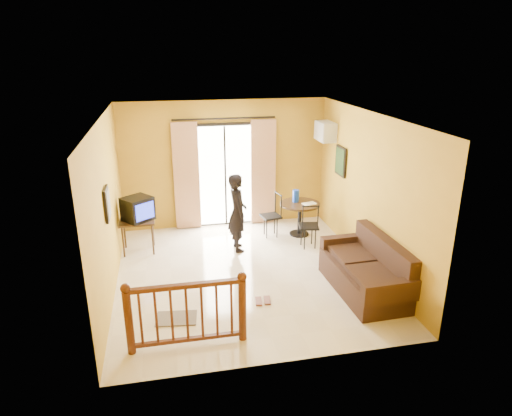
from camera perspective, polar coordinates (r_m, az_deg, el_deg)
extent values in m
plane|color=beige|center=(8.28, -1.27, -8.18)|extent=(5.00, 5.00, 0.00)
plane|color=white|center=(7.41, -1.43, 11.37)|extent=(5.00, 5.00, 0.00)
plane|color=#B78C23|center=(10.10, -3.94, 5.45)|extent=(4.50, 0.00, 4.50)
plane|color=#B78C23|center=(5.47, 3.47, -7.11)|extent=(4.50, 0.00, 4.50)
plane|color=#B78C23|center=(7.67, -18.10, -0.09)|extent=(0.00, 5.00, 5.00)
plane|color=#B78C23|center=(8.41, 13.91, 2.01)|extent=(0.00, 5.00, 5.00)
cube|color=black|center=(10.15, -3.90, 4.06)|extent=(1.34, 0.03, 2.34)
cube|color=white|center=(10.12, -3.87, 4.01)|extent=(1.20, 0.04, 2.20)
cube|color=black|center=(10.10, -3.85, 3.98)|extent=(0.04, 0.02, 2.20)
cube|color=beige|center=(9.98, -8.68, 3.91)|extent=(0.55, 0.08, 2.35)
cube|color=beige|center=(10.20, 0.91, 4.48)|extent=(0.55, 0.08, 2.35)
cylinder|color=black|center=(9.81, -4.00, 11.10)|extent=(2.20, 0.04, 0.04)
cube|color=black|center=(9.19, -14.65, -1.56)|extent=(0.67, 0.56, 0.04)
cylinder|color=black|center=(9.12, -16.27, -4.06)|extent=(0.04, 0.04, 0.64)
cylinder|color=black|center=(9.08, -12.78, -3.83)|extent=(0.04, 0.04, 0.64)
cylinder|color=black|center=(9.53, -16.10, -3.01)|extent=(0.04, 0.04, 0.64)
cylinder|color=black|center=(9.50, -12.76, -2.79)|extent=(0.04, 0.04, 0.64)
cube|color=black|center=(9.10, -14.59, -0.08)|extent=(0.68, 0.67, 0.46)
cube|color=#2638E7|center=(8.92, -13.72, -0.41)|extent=(0.33, 0.26, 0.33)
cube|color=black|center=(7.44, -18.13, 0.51)|extent=(0.04, 0.42, 0.52)
cube|color=#544F48|center=(7.43, -17.94, 0.52)|extent=(0.01, 0.34, 0.44)
cylinder|color=black|center=(9.72, 5.52, 0.50)|extent=(0.86, 0.86, 0.04)
cylinder|color=black|center=(9.84, 5.46, -1.42)|extent=(0.08, 0.08, 0.70)
cylinder|color=black|center=(9.96, 5.40, -3.21)|extent=(0.42, 0.42, 0.03)
cylinder|color=blue|center=(9.75, 5.00, 1.51)|extent=(0.14, 0.14, 0.26)
cube|color=white|center=(9.67, 6.68, 0.54)|extent=(0.32, 0.25, 0.02)
cube|color=silver|center=(9.93, 8.68, 9.45)|extent=(0.30, 0.60, 0.40)
cube|color=gray|center=(9.88, 7.85, 9.44)|extent=(0.02, 0.56, 0.36)
cube|color=black|center=(9.48, 10.55, 5.78)|extent=(0.04, 0.50, 0.60)
cube|color=black|center=(9.47, 10.41, 5.77)|extent=(0.01, 0.42, 0.52)
cube|color=black|center=(8.48, 11.36, -5.14)|extent=(0.48, 0.87, 0.04)
cube|color=black|center=(8.59, 11.24, -6.66)|extent=(0.44, 0.83, 0.03)
cube|color=black|center=(8.17, 11.05, -7.54)|extent=(0.05, 0.05, 0.37)
cube|color=black|center=(8.32, 13.52, -7.22)|extent=(0.05, 0.05, 0.37)
cube|color=black|center=(8.81, 9.16, -5.34)|extent=(0.05, 0.05, 0.37)
cube|color=black|center=(8.95, 11.47, -5.08)|extent=(0.05, 0.05, 0.37)
imported|color=#5C2C1F|center=(8.48, 11.30, -4.75)|extent=(0.23, 0.23, 0.06)
cube|color=#311C13|center=(7.84, 13.31, -8.61)|extent=(0.95, 1.81, 0.44)
cube|color=#311C13|center=(7.81, 15.77, -5.76)|extent=(0.26, 1.79, 0.61)
cube|color=#311C13|center=(7.05, 16.41, -10.02)|extent=(0.90, 0.21, 0.33)
cube|color=#311C13|center=(8.44, 11.02, -4.48)|extent=(0.90, 0.21, 0.33)
cube|color=#311C13|center=(7.39, 14.33, -8.27)|extent=(0.64, 0.74, 0.11)
cube|color=#311C13|center=(8.02, 11.94, -5.79)|extent=(0.64, 0.74, 0.11)
imported|color=black|center=(8.94, -2.33, -0.57)|extent=(0.40, 0.59, 1.56)
cylinder|color=#471E0F|center=(6.33, -15.60, -13.68)|extent=(0.11, 0.11, 0.92)
cylinder|color=#471E0F|center=(6.37, -1.71, -12.64)|extent=(0.11, 0.11, 0.92)
sphere|color=#471E0F|center=(6.07, -16.04, -9.63)|extent=(0.13, 0.13, 0.13)
sphere|color=#471E0F|center=(6.11, -1.76, -8.59)|extent=(0.13, 0.13, 0.13)
cube|color=#471E0F|center=(6.07, -8.84, -9.59)|extent=(1.55, 0.08, 0.06)
cube|color=#471E0F|center=(6.51, -8.45, -15.92)|extent=(1.55, 0.06, 0.05)
cube|color=#63594F|center=(7.12, -9.92, -13.42)|extent=(0.65, 0.47, 0.02)
cube|color=#5C2C1F|center=(7.42, 0.33, -11.58)|extent=(0.14, 0.26, 0.03)
cube|color=#5C2C1F|center=(7.45, 1.40, -11.46)|extent=(0.14, 0.26, 0.03)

